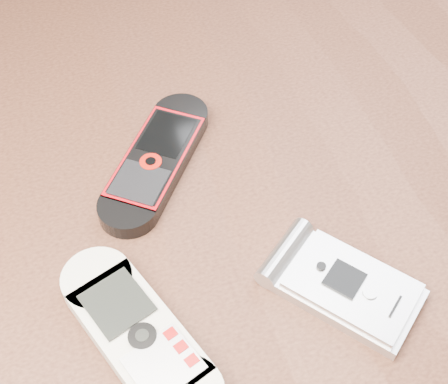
{
  "coord_description": "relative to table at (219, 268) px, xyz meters",
  "views": [
    {
      "loc": [
        -0.1,
        -0.31,
        1.16
      ],
      "look_at": [
        0.01,
        0.0,
        0.76
      ],
      "focal_mm": 50.0,
      "sensor_mm": 36.0,
      "label": 1
    }
  ],
  "objects": [
    {
      "name": "nokia_black_red",
      "position": [
        -0.04,
        0.05,
        0.11
      ],
      "size": [
        0.14,
        0.16,
        0.02
      ],
      "primitive_type": "cube",
      "rotation": [
        0.0,
        0.0,
        -0.66
      ],
      "color": "black",
      "rests_on": "table"
    },
    {
      "name": "motorola_razr",
      "position": [
        0.06,
        -0.11,
        0.11
      ],
      "size": [
        0.12,
        0.13,
        0.02
      ],
      "primitive_type": "cube",
      "rotation": [
        0.0,
        0.0,
        0.66
      ],
      "color": "#BABBBF",
      "rests_on": "table"
    },
    {
      "name": "nokia_white",
      "position": [
        -0.09,
        -0.1,
        0.11
      ],
      "size": [
        0.1,
        0.17,
        0.02
      ],
      "primitive_type": "cube",
      "rotation": [
        0.0,
        0.0,
        0.35
      ],
      "color": "beige",
      "rests_on": "table"
    },
    {
      "name": "table",
      "position": [
        0.0,
        0.0,
        0.0
      ],
      "size": [
        1.2,
        0.8,
        0.75
      ],
      "color": "black",
      "rests_on": "ground"
    }
  ]
}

